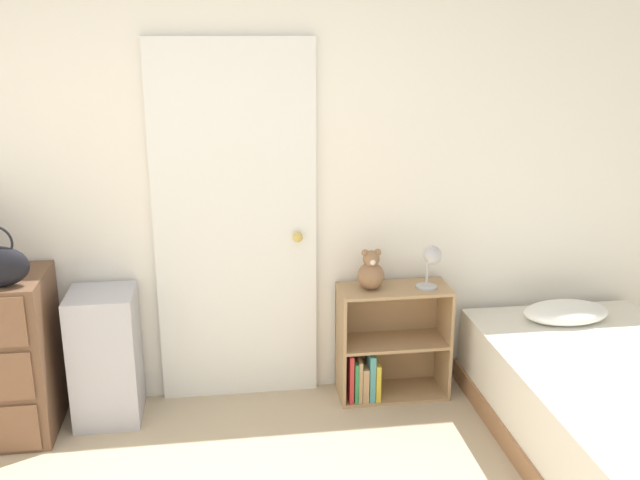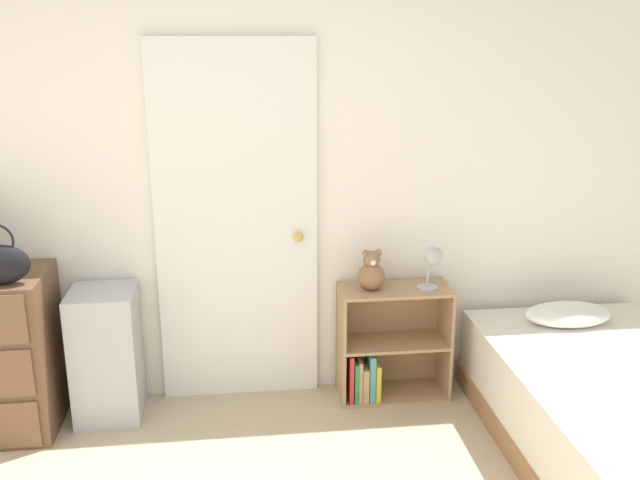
# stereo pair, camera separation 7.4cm
# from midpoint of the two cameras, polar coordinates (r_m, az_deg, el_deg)

# --- Properties ---
(wall_back) EXTENTS (10.00, 0.06, 2.55)m
(wall_back) POSITION_cam_midpoint_polar(r_m,az_deg,el_deg) (3.93, -7.80, 4.97)
(wall_back) COLOR white
(wall_back) RESTS_ON ground_plane
(door_closed) EXTENTS (0.89, 0.09, 2.02)m
(door_closed) POSITION_cam_midpoint_polar(r_m,az_deg,el_deg) (3.94, -6.14, 1.08)
(door_closed) COLOR white
(door_closed) RESTS_ON ground_plane
(storage_bin) EXTENTS (0.35, 0.36, 0.73)m
(storage_bin) POSITION_cam_midpoint_polar(r_m,az_deg,el_deg) (4.06, -16.19, -8.77)
(storage_bin) COLOR #ADADB7
(storage_bin) RESTS_ON ground_plane
(bookshelf) EXTENTS (0.63, 0.28, 0.66)m
(bookshelf) POSITION_cam_midpoint_polar(r_m,az_deg,el_deg) (4.16, 5.67, -8.79)
(bookshelf) COLOR tan
(bookshelf) RESTS_ON ground_plane
(teddy_bear) EXTENTS (0.15, 0.15, 0.23)m
(teddy_bear) POSITION_cam_midpoint_polar(r_m,az_deg,el_deg) (3.96, 4.68, -2.60)
(teddy_bear) COLOR #8C6647
(teddy_bear) RESTS_ON bookshelf
(desk_lamp) EXTENTS (0.13, 0.13, 0.25)m
(desk_lamp) POSITION_cam_midpoint_polar(r_m,az_deg,el_deg) (3.97, 9.50, -1.60)
(desk_lamp) COLOR #B2B2B7
(desk_lamp) RESTS_ON bookshelf
(bed) EXTENTS (1.09, 1.98, 0.57)m
(bed) POSITION_cam_midpoint_polar(r_m,az_deg,el_deg) (3.85, 23.96, -13.30)
(bed) COLOR #996B47
(bed) RESTS_ON ground_plane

